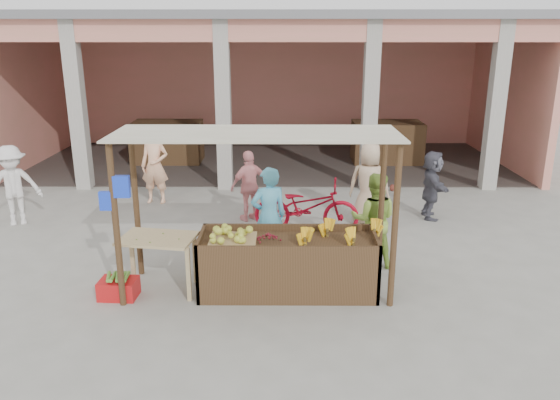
{
  "coord_description": "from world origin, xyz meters",
  "views": [
    {
      "loc": [
        0.42,
        -7.43,
        3.72
      ],
      "look_at": [
        0.38,
        1.2,
        1.06
      ],
      "focal_mm": 35.0,
      "sensor_mm": 36.0,
      "label": 1
    }
  ],
  "objects_px": {
    "vendor_blue": "(269,213)",
    "vendor_green": "(374,217)",
    "motorcycle": "(306,206)",
    "side_table": "(158,246)",
    "red_crate": "(119,288)",
    "fruit_stall": "(288,266)"
  },
  "relations": [
    {
      "from": "vendor_blue",
      "to": "vendor_green",
      "type": "distance_m",
      "value": 1.72
    },
    {
      "from": "red_crate",
      "to": "motorcycle",
      "type": "bearing_deg",
      "value": 46.7
    },
    {
      "from": "vendor_blue",
      "to": "motorcycle",
      "type": "bearing_deg",
      "value": -135.13
    },
    {
      "from": "red_crate",
      "to": "vendor_green",
      "type": "bearing_deg",
      "value": 20.75
    },
    {
      "from": "side_table",
      "to": "vendor_green",
      "type": "xyz_separation_m",
      "value": [
        3.32,
        1.02,
        0.11
      ]
    },
    {
      "from": "vendor_blue",
      "to": "motorcycle",
      "type": "distance_m",
      "value": 1.66
    },
    {
      "from": "vendor_blue",
      "to": "vendor_green",
      "type": "xyz_separation_m",
      "value": [
        1.72,
        0.0,
        -0.06
      ]
    },
    {
      "from": "motorcycle",
      "to": "fruit_stall",
      "type": "bearing_deg",
      "value": 176.9
    },
    {
      "from": "fruit_stall",
      "to": "vendor_green",
      "type": "distance_m",
      "value": 1.78
    },
    {
      "from": "side_table",
      "to": "red_crate",
      "type": "distance_m",
      "value": 0.84
    },
    {
      "from": "side_table",
      "to": "vendor_green",
      "type": "relative_size",
      "value": 0.7
    },
    {
      "from": "side_table",
      "to": "motorcycle",
      "type": "height_order",
      "value": "motorcycle"
    },
    {
      "from": "fruit_stall",
      "to": "red_crate",
      "type": "height_order",
      "value": "fruit_stall"
    },
    {
      "from": "fruit_stall",
      "to": "motorcycle",
      "type": "bearing_deg",
      "value": 81.34
    },
    {
      "from": "side_table",
      "to": "fruit_stall",
      "type": "bearing_deg",
      "value": 9.58
    },
    {
      "from": "side_table",
      "to": "vendor_green",
      "type": "bearing_deg",
      "value": 26.16
    },
    {
      "from": "vendor_blue",
      "to": "motorcycle",
      "type": "height_order",
      "value": "vendor_blue"
    },
    {
      "from": "side_table",
      "to": "red_crate",
      "type": "relative_size",
      "value": 2.17
    },
    {
      "from": "fruit_stall",
      "to": "vendor_green",
      "type": "xyz_separation_m",
      "value": [
        1.41,
        1.0,
        0.43
      ]
    },
    {
      "from": "motorcycle",
      "to": "red_crate",
      "type": "bearing_deg",
      "value": 139.02
    },
    {
      "from": "fruit_stall",
      "to": "side_table",
      "type": "distance_m",
      "value": 1.93
    },
    {
      "from": "side_table",
      "to": "motorcycle",
      "type": "xyz_separation_m",
      "value": [
        2.28,
        2.49,
        -0.17
      ]
    }
  ]
}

